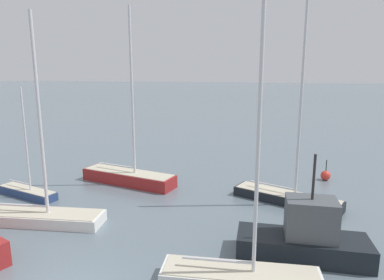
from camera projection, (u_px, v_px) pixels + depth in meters
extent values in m
cube|color=white|center=(240.00, 279.00, 11.82)|extent=(5.80, 2.33, 0.60)
cube|color=beige|center=(240.00, 271.00, 11.76)|extent=(5.56, 2.18, 0.04)
cylinder|color=silver|center=(258.00, 142.00, 10.79)|extent=(0.14, 0.14, 9.37)
cylinder|color=silver|center=(217.00, 260.00, 11.82)|extent=(2.52, 0.52, 0.11)
cube|color=maroon|center=(129.00, 178.00, 22.99)|extent=(6.99, 2.60, 0.82)
cube|color=beige|center=(128.00, 172.00, 22.91)|extent=(6.70, 2.43, 0.04)
cylinder|color=silver|center=(132.00, 93.00, 21.62)|extent=(0.16, 0.16, 10.84)
cylinder|color=silver|center=(117.00, 165.00, 23.28)|extent=(3.06, 0.57, 0.13)
cube|color=navy|center=(27.00, 193.00, 20.54)|extent=(4.45, 1.71, 0.48)
cube|color=beige|center=(27.00, 189.00, 20.48)|extent=(4.27, 1.61, 0.04)
cylinder|color=silver|center=(26.00, 140.00, 19.72)|extent=(0.10, 0.10, 6.28)
cylinder|color=silver|center=(20.00, 182.00, 20.71)|extent=(1.94, 0.42, 0.08)
cube|color=black|center=(286.00, 198.00, 19.56)|extent=(6.40, 3.25, 0.54)
cube|color=beige|center=(287.00, 194.00, 19.50)|extent=(6.12, 3.06, 0.04)
cylinder|color=silver|center=(301.00, 99.00, 18.13)|extent=(0.15, 0.15, 11.19)
cylinder|color=silver|center=(272.00, 185.00, 19.95)|extent=(2.72, 0.96, 0.12)
cube|color=white|center=(39.00, 218.00, 16.91)|extent=(6.79, 2.84, 0.56)
cube|color=beige|center=(38.00, 212.00, 16.85)|extent=(6.50, 2.67, 0.04)
cylinder|color=silver|center=(39.00, 117.00, 15.85)|extent=(0.16, 0.16, 9.75)
cylinder|color=silver|center=(20.00, 205.00, 16.90)|extent=(2.94, 0.70, 0.13)
cube|color=black|center=(302.00, 247.00, 13.69)|extent=(5.45, 2.40, 0.93)
cube|color=#4C5156|center=(311.00, 218.00, 13.39)|extent=(2.12, 1.60, 1.62)
cylinder|color=#262626|center=(314.00, 177.00, 13.06)|extent=(0.11, 0.11, 1.85)
sphere|color=red|center=(326.00, 175.00, 23.73)|extent=(0.68, 0.68, 0.68)
cylinder|color=black|center=(326.00, 166.00, 23.59)|extent=(0.06, 0.06, 0.79)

